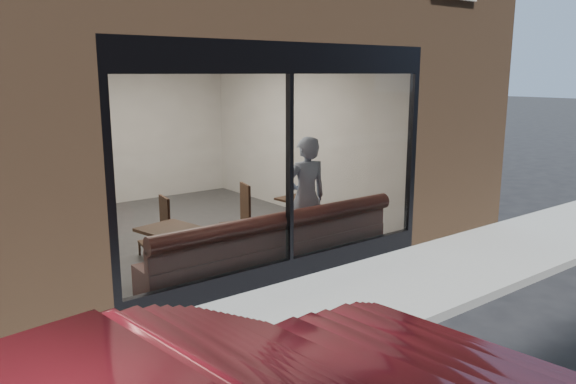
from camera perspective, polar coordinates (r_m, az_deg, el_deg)
ground at (r=6.53m, az=11.55°, el=-13.77°), size 120.00×120.00×0.00m
sidewalk_near at (r=7.15m, az=5.41°, el=-11.14°), size 40.00×2.00×0.01m
kerb_near at (r=6.47m, az=11.91°, el=-13.43°), size 40.00×0.10×0.12m
host_building_pier_right at (r=14.45m, az=-2.46°, el=7.19°), size 2.50×12.00×3.20m
host_building_backfill at (r=15.51m, az=-20.59°, el=6.77°), size 5.00×6.00×3.20m
cafe_floor at (r=10.27m, az=-9.95°, el=-3.95°), size 6.00×6.00×0.00m
cafe_ceiling at (r=9.89m, az=-10.63°, el=14.01°), size 6.00×6.00×0.00m
cafe_wall_back at (r=12.67m, az=-16.53°, el=6.03°), size 5.00×0.00×5.00m
cafe_wall_left at (r=9.10m, az=-24.35°, el=3.29°), size 0.00×6.00×6.00m
cafe_wall_right at (r=11.30m, az=1.06°, el=5.86°), size 0.00×6.00×6.00m
storefront_kick at (r=7.84m, az=0.17°, el=-7.82°), size 5.00×0.10×0.30m
storefront_header at (r=7.38m, az=0.18°, el=13.47°), size 5.00×0.10×0.40m
storefront_mullion at (r=7.49m, az=0.18°, el=2.31°), size 0.06×0.10×2.50m
storefront_glass at (r=7.46m, az=0.32°, el=2.28°), size 4.80×0.00×4.80m
banquette at (r=8.12m, az=-1.56°, el=-6.56°), size 4.00×0.55×0.45m
person at (r=8.61m, az=1.84°, el=-0.55°), size 0.75×0.56×1.88m
cafe_table_left at (r=7.78m, az=-12.03°, el=-3.71°), size 0.81×0.81×0.04m
cafe_table_right at (r=9.41m, az=0.98°, el=-0.71°), size 0.62×0.62×0.04m
cafe_chair_left at (r=8.94m, az=-13.45°, el=-5.05°), size 0.45×0.45×0.04m
cafe_chair_right at (r=9.73m, az=-5.37°, el=-3.36°), size 0.52×0.52×0.04m
wall_poster at (r=9.30m, az=-24.41°, el=3.66°), size 0.02×0.64×0.86m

